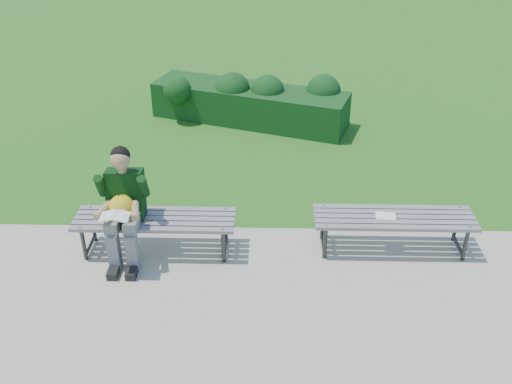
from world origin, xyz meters
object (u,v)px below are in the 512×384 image
(seated_boy, at_px, (123,203))
(paper_sheet, at_px, (386,216))
(hedge, at_px, (252,101))
(bench_left, at_px, (155,222))
(bench_right, at_px, (394,220))

(seated_boy, bearing_deg, paper_sheet, 3.92)
(hedge, xyz_separation_m, seated_boy, (-1.28, -3.93, 0.34))
(seated_boy, relative_size, paper_sheet, 5.54)
(bench_left, distance_m, seated_boy, 0.44)
(hedge, bearing_deg, bench_right, -65.30)
(bench_right, relative_size, seated_boy, 1.37)
(bench_left, relative_size, bench_right, 1.00)
(bench_left, distance_m, bench_right, 2.70)
(bench_left, distance_m, paper_sheet, 2.60)
(seated_boy, bearing_deg, hedge, 72.03)
(hedge, relative_size, bench_left, 1.90)
(paper_sheet, bearing_deg, bench_right, -0.00)
(paper_sheet, bearing_deg, seated_boy, -176.08)
(hedge, distance_m, paper_sheet, 4.07)
(hedge, relative_size, seated_boy, 2.61)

